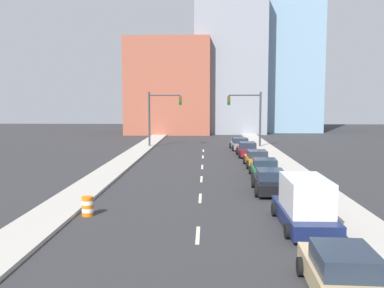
% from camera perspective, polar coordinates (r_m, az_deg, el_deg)
% --- Properties ---
extents(sidewalk_left, '(2.36, 100.81, 0.18)m').
position_cam_1_polar(sidewalk_left, '(54.53, -6.03, -0.05)').
color(sidewalk_left, '#ADA89E').
rests_on(sidewalk_left, ground).
extents(sidewalk_right, '(2.36, 100.81, 0.18)m').
position_cam_1_polar(sidewalk_right, '(54.44, 9.17, -0.10)').
color(sidewalk_right, '#ADA89E').
rests_on(sidewalk_right, ground).
extents(lane_stripe_at_14m, '(0.16, 2.40, 0.01)m').
position_cam_1_polar(lane_stripe_at_14m, '(18.29, 0.78, -12.02)').
color(lane_stripe_at_14m, beige).
rests_on(lane_stripe_at_14m, ground).
extents(lane_stripe_at_21m, '(0.16, 2.40, 0.01)m').
position_cam_1_polar(lane_stripe_at_21m, '(24.86, 1.10, -7.22)').
color(lane_stripe_at_21m, beige).
rests_on(lane_stripe_at_21m, ground).
extents(lane_stripe_at_27m, '(0.16, 2.40, 0.01)m').
position_cam_1_polar(lane_stripe_at_27m, '(30.76, 1.27, -4.70)').
color(lane_stripe_at_27m, beige).
rests_on(lane_stripe_at_27m, ground).
extents(lane_stripe_at_33m, '(0.16, 2.40, 0.01)m').
position_cam_1_polar(lane_stripe_at_33m, '(36.37, 1.37, -3.07)').
color(lane_stripe_at_33m, beige).
rests_on(lane_stripe_at_33m, ground).
extents(lane_stripe_at_39m, '(0.16, 2.40, 0.01)m').
position_cam_1_polar(lane_stripe_at_39m, '(42.87, 1.46, -1.72)').
color(lane_stripe_at_39m, beige).
rests_on(lane_stripe_at_39m, ground).
extents(lane_stripe_at_45m, '(0.16, 2.40, 0.01)m').
position_cam_1_polar(lane_stripe_at_45m, '(48.21, 1.52, -0.88)').
color(lane_stripe_at_45m, beige).
rests_on(lane_stripe_at_45m, ground).
extents(building_brick_left, '(14.00, 16.00, 15.93)m').
position_cam_1_polar(building_brick_left, '(76.61, -2.93, 7.55)').
color(building_brick_left, '#9E513D').
rests_on(building_brick_left, ground).
extents(building_office_center, '(12.00, 20.00, 23.77)m').
position_cam_1_polar(building_office_center, '(80.64, 4.82, 10.24)').
color(building_office_center, gray).
rests_on(building_office_center, ground).
extents(building_glass_right, '(13.00, 20.00, 30.58)m').
position_cam_1_polar(building_glass_right, '(85.96, 11.37, 12.15)').
color(building_glass_right, '#7A9EB7').
rests_on(building_glass_right, ground).
extents(traffic_signal_left, '(4.05, 0.35, 6.66)m').
position_cam_1_polar(traffic_signal_left, '(51.49, -4.54, 4.29)').
color(traffic_signal_left, '#38383D').
rests_on(traffic_signal_left, ground).
extents(traffic_signal_right, '(4.05, 0.35, 6.66)m').
position_cam_1_polar(traffic_signal_right, '(51.44, 7.91, 4.25)').
color(traffic_signal_right, '#38383D').
rests_on(traffic_signal_right, ground).
extents(traffic_barrel, '(0.56, 0.56, 0.95)m').
position_cam_1_polar(traffic_barrel, '(21.68, -13.76, -8.06)').
color(traffic_barrel, orange).
rests_on(traffic_barrel, ground).
extents(sedan_tan, '(2.28, 4.79, 1.42)m').
position_cam_1_polar(sedan_tan, '(13.41, 19.63, -16.22)').
color(sedan_tan, tan).
rests_on(sedan_tan, ground).
extents(box_truck_navy, '(2.30, 5.52, 2.27)m').
position_cam_1_polar(box_truck_navy, '(19.67, 14.80, -7.76)').
color(box_truck_navy, '#141E47').
rests_on(box_truck_navy, ground).
extents(sedan_black, '(2.20, 4.51, 1.40)m').
position_cam_1_polar(sedan_black, '(26.72, 10.38, -4.99)').
color(sedan_black, black).
rests_on(sedan_black, ground).
extents(sedan_green, '(2.26, 4.39, 1.36)m').
position_cam_1_polar(sedan_green, '(31.86, 9.67, -3.28)').
color(sedan_green, '#1E6033').
rests_on(sedan_green, ground).
extents(sedan_orange, '(2.11, 4.58, 1.38)m').
position_cam_1_polar(sedan_orange, '(36.98, 8.66, -1.99)').
color(sedan_orange, orange).
rests_on(sedan_orange, ground).
extents(sedan_maroon, '(2.13, 4.52, 1.44)m').
position_cam_1_polar(sedan_maroon, '(43.48, 7.40, -0.78)').
color(sedan_maroon, maroon).
rests_on(sedan_maroon, ground).
extents(sedan_gray, '(2.31, 4.49, 1.36)m').
position_cam_1_polar(sedan_gray, '(49.41, 6.43, -0.03)').
color(sedan_gray, slate).
rests_on(sedan_gray, ground).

